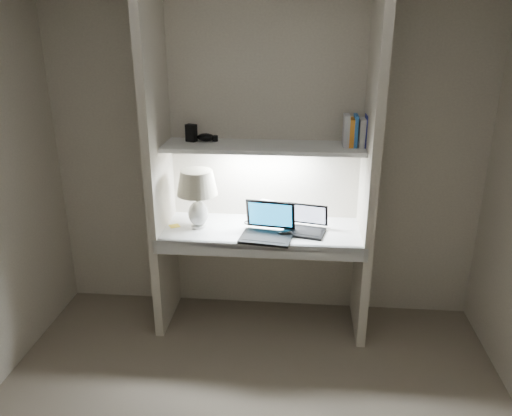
# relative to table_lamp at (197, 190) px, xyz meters

# --- Properties ---
(back_wall) EXTENTS (3.20, 0.01, 2.50)m
(back_wall) POSITION_rel_table_lamp_xyz_m (0.46, 0.28, 0.19)
(back_wall) COLOR beige
(back_wall) RESTS_ON floor
(alcove_panel_left) EXTENTS (0.06, 0.55, 2.50)m
(alcove_panel_left) POSITION_rel_table_lamp_xyz_m (-0.27, 0.01, 0.19)
(alcove_panel_left) COLOR beige
(alcove_panel_left) RESTS_ON floor
(alcove_panel_right) EXTENTS (0.06, 0.55, 2.50)m
(alcove_panel_right) POSITION_rel_table_lamp_xyz_m (1.19, 0.01, 0.19)
(alcove_panel_right) COLOR beige
(alcove_panel_right) RESTS_ON floor
(desk) EXTENTS (1.40, 0.55, 0.04)m
(desk) POSITION_rel_table_lamp_xyz_m (0.46, 0.01, -0.31)
(desk) COLOR white
(desk) RESTS_ON alcove_panel_left
(desk_apron) EXTENTS (1.46, 0.03, 0.10)m
(desk_apron) POSITION_rel_table_lamp_xyz_m (0.46, -0.25, -0.34)
(desk_apron) COLOR silver
(desk_apron) RESTS_ON desk
(shelf) EXTENTS (1.40, 0.36, 0.03)m
(shelf) POSITION_rel_table_lamp_xyz_m (0.46, 0.10, 0.29)
(shelf) COLOR silver
(shelf) RESTS_ON back_wall
(strip_light) EXTENTS (0.60, 0.04, 0.02)m
(strip_light) POSITION_rel_table_lamp_xyz_m (0.46, 0.10, 0.27)
(strip_light) COLOR white
(strip_light) RESTS_ON shelf
(table_lamp) EXTENTS (0.29, 0.29, 0.43)m
(table_lamp) POSITION_rel_table_lamp_xyz_m (0.00, 0.00, 0.00)
(table_lamp) COLOR white
(table_lamp) RESTS_ON desk
(laptop_main) EXTENTS (0.39, 0.35, 0.23)m
(laptop_main) POSITION_rel_table_lamp_xyz_m (0.51, -0.11, -0.23)
(laptop_main) COLOR black
(laptop_main) RESTS_ON desk
(laptop_netbook) EXTENTS (0.33, 0.31, 0.18)m
(laptop_netbook) POSITION_rel_table_lamp_xyz_m (0.77, -0.00, -0.25)
(laptop_netbook) COLOR black
(laptop_netbook) RESTS_ON desk
(speaker) EXTENTS (0.12, 0.11, 0.14)m
(speaker) POSITION_rel_table_lamp_xyz_m (0.47, 0.22, -0.22)
(speaker) COLOR silver
(speaker) RESTS_ON desk
(mouse) EXTENTS (0.12, 0.09, 0.04)m
(mouse) POSITION_rel_table_lamp_xyz_m (0.63, -0.10, -0.27)
(mouse) COLOR black
(mouse) RESTS_ON desk
(cable_coil) EXTENTS (0.12, 0.12, 0.01)m
(cable_coil) POSITION_rel_table_lamp_xyz_m (0.39, 0.14, -0.28)
(cable_coil) COLOR black
(cable_coil) RESTS_ON desk
(sticky_note) EXTENTS (0.10, 0.10, 0.00)m
(sticky_note) POSITION_rel_table_lamp_xyz_m (-0.18, 0.00, -0.29)
(sticky_note) COLOR gold
(sticky_note) RESTS_ON desk
(book_row) EXTENTS (0.20, 0.14, 0.22)m
(book_row) POSITION_rel_table_lamp_xyz_m (1.11, 0.13, 0.41)
(book_row) COLOR silver
(book_row) RESTS_ON shelf
(shelf_box) EXTENTS (0.09, 0.07, 0.12)m
(shelf_box) POSITION_rel_table_lamp_xyz_m (-0.06, 0.16, 0.37)
(shelf_box) COLOR black
(shelf_box) RESTS_ON shelf
(shelf_gadget) EXTENTS (0.14, 0.10, 0.05)m
(shelf_gadget) POSITION_rel_table_lamp_xyz_m (0.04, 0.18, 0.34)
(shelf_gadget) COLOR black
(shelf_gadget) RESTS_ON shelf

